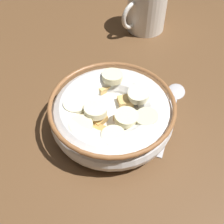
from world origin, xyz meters
TOP-DOWN VIEW (x-y plane):
  - ground_plane at (0.00, 0.00)cm, footprint 121.62×121.62cm
  - cereal_bowl at (0.06, 0.03)cm, footprint 17.09×17.09cm
  - spoon at (-10.18, 2.87)cm, footprint 13.86×8.99cm
  - coffee_mug at (-21.55, -14.36)cm, footprint 10.18×7.44cm

SIDE VIEW (x-z plane):
  - ground_plane at x=0.00cm, z-range -2.00..0.00cm
  - spoon at x=-10.18cm, z-range -0.07..0.73cm
  - cereal_bowl at x=0.06cm, z-range -0.05..5.47cm
  - coffee_mug at x=-21.55cm, z-range 0.00..8.36cm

